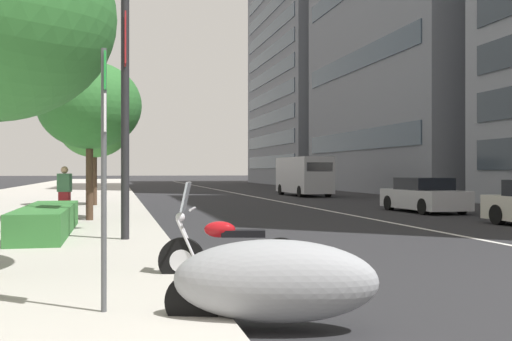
% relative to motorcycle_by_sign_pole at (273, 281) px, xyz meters
% --- Properties ---
extents(sidewalk_right_plaza, '(160.00, 10.20, 0.15)m').
position_rel_motorcycle_by_sign_pole_xyz_m(sidewalk_right_plaza, '(29.54, 5.51, -0.44)').
color(sidewalk_right_plaza, '#B2ADA3').
rests_on(sidewalk_right_plaza, ground).
extents(lane_centre_stripe, '(110.00, 0.16, 0.01)m').
position_rel_motorcycle_by_sign_pole_xyz_m(lane_centre_stripe, '(34.54, -6.98, -0.51)').
color(lane_centre_stripe, silver).
rests_on(lane_centre_stripe, ground).
extents(motorcycle_by_sign_pole, '(1.41, 2.27, 0.95)m').
position_rel_motorcycle_by_sign_pole_xyz_m(motorcycle_by_sign_pole, '(0.00, 0.00, 0.00)').
color(motorcycle_by_sign_pole, gray).
rests_on(motorcycle_by_sign_pole, ground).
extents(motorcycle_nearest_camera, '(0.74, 2.11, 1.50)m').
position_rel_motorcycle_by_sign_pole_xyz_m(motorcycle_nearest_camera, '(2.77, -0.03, -0.07)').
color(motorcycle_nearest_camera, black).
rests_on(motorcycle_nearest_camera, ground).
extents(car_mid_block_traffic, '(4.27, 1.98, 1.37)m').
position_rel_motorcycle_by_sign_pole_xyz_m(car_mid_block_traffic, '(16.61, -10.43, 0.12)').
color(car_mid_block_traffic, '#B7B7BC').
rests_on(car_mid_block_traffic, ground).
extents(delivery_van_ahead, '(6.20, 2.22, 2.53)m').
position_rel_motorcycle_by_sign_pole_xyz_m(delivery_van_ahead, '(33.04, -10.45, 0.84)').
color(delivery_van_ahead, '#B7B7BC').
rests_on(delivery_van_ahead, ground).
extents(parking_sign_by_curb, '(0.32, 0.06, 2.83)m').
position_rel_motorcycle_by_sign_pole_xyz_m(parking_sign_by_curb, '(0.64, 1.70, 1.40)').
color(parking_sign_by_curb, '#47494C').
rests_on(parking_sign_by_curb, sidewalk_right_plaza).
extents(street_lamp_with_banners, '(1.26, 2.59, 7.65)m').
position_rel_motorcycle_by_sign_pole_xyz_m(street_lamp_with_banners, '(7.79, 1.00, 4.27)').
color(street_lamp_with_banners, '#232326').
rests_on(street_lamp_with_banners, sidewalk_right_plaza).
extents(clipped_hedge_bed, '(5.80, 1.10, 0.65)m').
position_rel_motorcycle_by_sign_pole_xyz_m(clipped_hedge_bed, '(9.42, 3.19, -0.04)').
color(clipped_hedge_bed, '#337033').
rests_on(clipped_hedge_bed, sidewalk_right_plaza).
extents(street_tree_by_lamp_post, '(3.15, 3.15, 4.85)m').
position_rel_motorcycle_by_sign_pole_xyz_m(street_tree_by_lamp_post, '(13.46, 2.37, 3.14)').
color(street_tree_by_lamp_post, '#473323').
rests_on(street_tree_by_lamp_post, sidewalk_right_plaza).
extents(street_tree_mid_sidewalk, '(3.09, 3.09, 4.71)m').
position_rel_motorcycle_by_sign_pole_xyz_m(street_tree_mid_sidewalk, '(21.92, 2.50, 3.02)').
color(street_tree_mid_sidewalk, '#473323').
rests_on(street_tree_mid_sidewalk, sidewalk_right_plaza).
extents(pedestrian_on_plaza, '(0.36, 0.46, 1.65)m').
position_rel_motorcycle_by_sign_pole_xyz_m(pedestrian_on_plaza, '(14.29, 3.17, 0.46)').
color(pedestrian_on_plaza, maroon).
rests_on(pedestrian_on_plaza, sidewalk_right_plaza).
extents(office_tower_near_left, '(24.63, 18.15, 33.37)m').
position_rel_motorcycle_by_sign_pole_xyz_m(office_tower_near_left, '(66.46, -25.38, 16.17)').
color(office_tower_near_left, slate).
rests_on(office_tower_near_left, ground).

